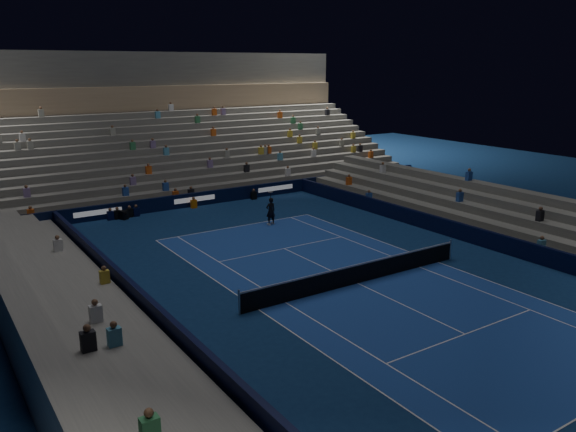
{
  "coord_description": "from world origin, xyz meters",
  "views": [
    {
      "loc": [
        -16.91,
        -19.55,
        10.08
      ],
      "look_at": [
        0.0,
        6.0,
        2.0
      ],
      "focal_mm": 35.91,
      "sensor_mm": 36.0,
      "label": 1
    }
  ],
  "objects": [
    {
      "name": "sponsor_barrier_east",
      "position": [
        9.7,
        0.0,
        0.5
      ],
      "size": [
        0.25,
        37.0,
        1.0
      ],
      "primitive_type": "cube",
      "color": "black",
      "rests_on": "ground"
    },
    {
      "name": "sponsor_barrier_west",
      "position": [
        -9.7,
        0.0,
        0.5
      ],
      "size": [
        0.25,
        37.0,
        1.0
      ],
      "primitive_type": "cube",
      "color": "black",
      "rests_on": "ground"
    },
    {
      "name": "court_surface",
      "position": [
        0.0,
        0.0,
        0.01
      ],
      "size": [
        10.97,
        23.77,
        0.01
      ],
      "primitive_type": "cube",
      "color": "#1B3E96",
      "rests_on": "ground"
    },
    {
      "name": "grandstand_west",
      "position": [
        -13.17,
        0.0,
        0.92
      ],
      "size": [
        5.0,
        37.0,
        2.5
      ],
      "color": "slate",
      "rests_on": "ground"
    },
    {
      "name": "grandstand_main",
      "position": [
        0.0,
        27.9,
        3.38
      ],
      "size": [
        44.0,
        15.2,
        11.2
      ],
      "color": "#60605C",
      "rests_on": "ground"
    },
    {
      "name": "ground",
      "position": [
        0.0,
        0.0,
        0.0
      ],
      "size": [
        90.0,
        90.0,
        0.0
      ],
      "primitive_type": "plane",
      "color": "navy",
      "rests_on": "ground"
    },
    {
      "name": "tennis_net",
      "position": [
        0.0,
        0.0,
        0.5
      ],
      "size": [
        12.9,
        0.1,
        1.1
      ],
      "color": "#B2B2B7",
      "rests_on": "ground"
    },
    {
      "name": "sponsor_barrier_far",
      "position": [
        0.0,
        18.5,
        0.5
      ],
      "size": [
        44.0,
        0.25,
        1.0
      ],
      "primitive_type": "cube",
      "color": "black",
      "rests_on": "ground"
    },
    {
      "name": "broadcast_camera",
      "position": [
        -5.51,
        17.7,
        0.3
      ],
      "size": [
        0.62,
        0.97,
        0.59
      ],
      "color": "black",
      "rests_on": "ground"
    },
    {
      "name": "grandstand_east",
      "position": [
        13.17,
        0.0,
        0.92
      ],
      "size": [
        5.0,
        37.0,
        2.5
      ],
      "color": "slate",
      "rests_on": "ground"
    },
    {
      "name": "tennis_player",
      "position": [
        2.04,
        11.12,
        0.9
      ],
      "size": [
        0.67,
        0.46,
        1.79
      ],
      "primitive_type": "imported",
      "rotation": [
        0.0,
        0.0,
        3.1
      ],
      "color": "black",
      "rests_on": "ground"
    }
  ]
}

